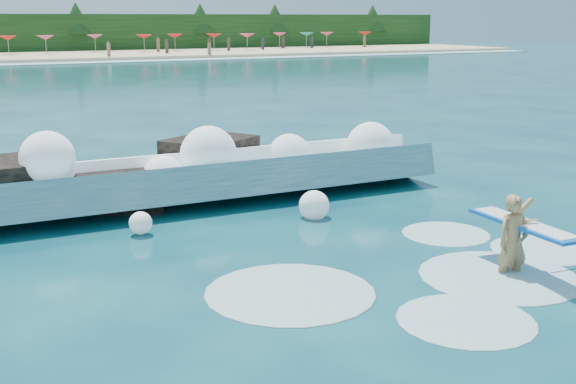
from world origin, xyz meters
name	(u,v)px	position (x,y,z in m)	size (l,w,h in m)	color
ground	(262,297)	(0.00, 0.00, 0.00)	(200.00, 200.00, 0.00)	#072A3F
breaking_wave	(105,189)	(-1.00, 6.76, 0.52)	(17.43, 2.74, 1.50)	teal
rock_cluster	(101,182)	(-0.91, 7.61, 0.50)	(8.62, 3.68, 1.57)	black
surfer_with_board	(515,239)	(4.53, -1.05, 0.66)	(0.95, 2.93, 1.78)	#A97A4F
wave_spray	(93,171)	(-1.31, 6.58, 1.02)	(15.39, 4.15, 2.05)	white
surf_foam	(446,278)	(3.31, -0.68, 0.00)	(9.41, 5.80, 0.15)	silver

